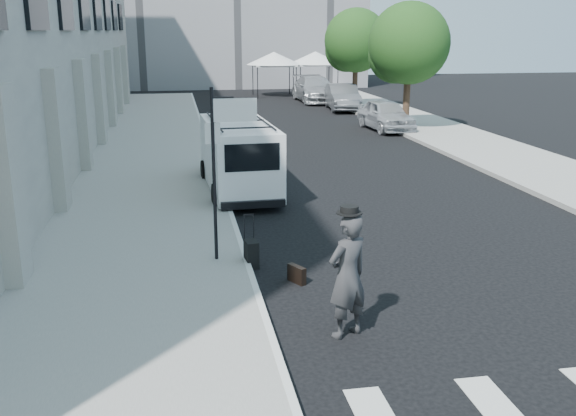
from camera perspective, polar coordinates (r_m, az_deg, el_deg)
name	(u,v)px	position (r m, az deg, el deg)	size (l,w,h in m)	color
ground	(386,323)	(10.97, 8.74, -10.04)	(120.00, 120.00, 0.00)	black
sidewalk_left	(152,153)	(25.78, -11.97, 4.83)	(4.50, 48.00, 0.15)	gray
sidewalk_right	(432,129)	(32.16, 12.71, 6.86)	(4.00, 56.00, 0.15)	gray
sign_pole	(225,138)	(12.75, -5.64, 6.20)	(1.03, 0.07, 3.50)	black
tree_near	(406,46)	(31.42, 10.43, 13.94)	(3.80, 3.83, 6.03)	black
tree_far	(354,43)	(39.99, 5.86, 14.39)	(3.80, 3.83, 6.03)	black
tent_left	(274,59)	(47.95, -1.26, 13.13)	(4.00, 4.00, 3.20)	black
tent_right	(315,58)	(49.03, 2.45, 13.17)	(4.00, 4.00, 3.20)	black
businessman	(348,276)	(10.08, 5.32, -6.03)	(0.74, 0.48, 2.02)	#302F31
briefcase	(297,274)	(12.41, 0.78, -5.91)	(0.12, 0.44, 0.34)	black
suitcase	(251,254)	(13.19, -3.28, -4.06)	(0.29, 0.41, 1.08)	black
cargo_van	(238,156)	(19.27, -4.47, 4.67)	(2.14, 5.58, 2.09)	white
parked_car_a	(386,115)	(31.83, 8.69, 8.19)	(1.76, 4.37, 1.49)	#B2B5BA
parked_car_b	(342,97)	(39.73, 4.86, 9.80)	(1.66, 4.77, 1.57)	#505357
parked_car_c	(315,89)	(44.30, 2.42, 10.51)	(2.40, 5.89, 1.71)	#9CA0A4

